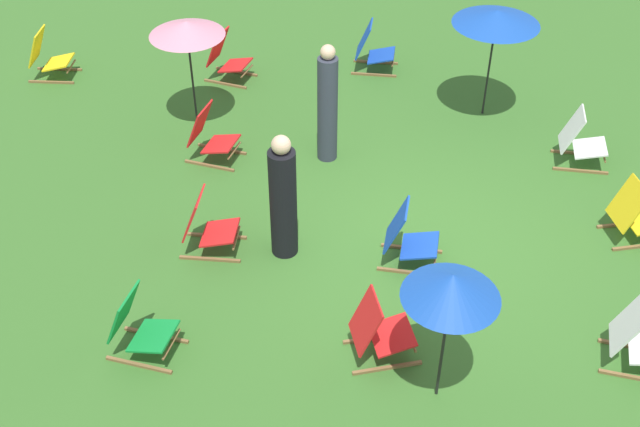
# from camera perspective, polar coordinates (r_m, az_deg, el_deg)

# --- Properties ---
(ground_plane) EXTENTS (40.00, 40.00, 0.00)m
(ground_plane) POSITION_cam_1_polar(r_m,az_deg,el_deg) (10.01, 6.88, -2.43)
(ground_plane) COLOR #386B28
(deckchair_1) EXTENTS (0.49, 0.77, 0.83)m
(deckchair_1) POSITION_cam_1_polar(r_m,az_deg,el_deg) (14.03, -18.92, 10.60)
(deckchair_1) COLOR olive
(deckchair_1) RESTS_ON ground
(deckchair_2) EXTENTS (0.62, 0.84, 0.83)m
(deckchair_2) POSITION_cam_1_polar(r_m,az_deg,el_deg) (8.99, 21.84, -8.35)
(deckchair_2) COLOR olive
(deckchair_2) RESTS_ON ground
(deckchair_3) EXTENTS (0.54, 0.80, 0.83)m
(deckchair_3) POSITION_cam_1_polar(r_m,az_deg,el_deg) (13.54, 3.78, 11.66)
(deckchair_3) COLOR olive
(deckchair_3) RESTS_ON ground
(deckchair_4) EXTENTS (0.56, 0.81, 0.83)m
(deckchair_4) POSITION_cam_1_polar(r_m,az_deg,el_deg) (11.74, 18.14, 4.96)
(deckchair_4) COLOR olive
(deckchair_4) RESTS_ON ground
(deckchair_5) EXTENTS (0.63, 0.85, 0.83)m
(deckchair_5) POSITION_cam_1_polar(r_m,az_deg,el_deg) (8.69, -12.87, -7.91)
(deckchair_5) COLOR olive
(deckchair_5) RESTS_ON ground
(deckchair_6) EXTENTS (0.63, 0.84, 0.83)m
(deckchair_6) POSITION_cam_1_polar(r_m,az_deg,el_deg) (10.61, 21.68, -0.03)
(deckchair_6) COLOR olive
(deckchair_6) RESTS_ON ground
(deckchair_7) EXTENTS (0.69, 0.87, 0.83)m
(deckchair_7) POSITION_cam_1_polar(r_m,az_deg,el_deg) (13.33, -6.72, 10.99)
(deckchair_7) COLOR olive
(deckchair_7) RESTS_ON ground
(deckchair_9) EXTENTS (0.57, 0.82, 0.83)m
(deckchair_9) POSITION_cam_1_polar(r_m,az_deg,el_deg) (9.57, 6.29, -1.75)
(deckchair_9) COLOR olive
(deckchair_9) RESTS_ON ground
(deckchair_11) EXTENTS (0.65, 0.85, 0.83)m
(deckchair_11) POSITION_cam_1_polar(r_m,az_deg,el_deg) (8.46, 4.22, -8.38)
(deckchair_11) COLOR olive
(deckchair_11) RESTS_ON ground
(deckchair_12) EXTENTS (0.52, 0.78, 0.83)m
(deckchair_12) POSITION_cam_1_polar(r_m,az_deg,el_deg) (9.79, -8.12, -0.86)
(deckchair_12) COLOR olive
(deckchair_12) RESTS_ON ground
(deckchair_13) EXTENTS (0.66, 0.86, 0.83)m
(deckchair_13) POSITION_cam_1_polar(r_m,az_deg,el_deg) (11.37, -7.87, 5.51)
(deckchair_13) COLOR olive
(deckchair_13) RESTS_ON ground
(umbrella_0) EXTENTS (0.93, 0.93, 1.67)m
(umbrella_0) POSITION_cam_1_polar(r_m,az_deg,el_deg) (7.34, 9.43, -5.18)
(umbrella_0) COLOR black
(umbrella_0) RESTS_ON ground
(umbrella_1) EXTENTS (1.09, 1.09, 1.66)m
(umbrella_1) POSITION_cam_1_polar(r_m,az_deg,el_deg) (11.67, -9.54, 12.95)
(umbrella_1) COLOR black
(umbrella_1) RESTS_ON ground
(umbrella_2) EXTENTS (1.27, 1.27, 1.71)m
(umbrella_2) POSITION_cam_1_polar(r_m,az_deg,el_deg) (11.98, 12.55, 13.57)
(umbrella_2) COLOR black
(umbrella_2) RESTS_ON ground
(person_0) EXTENTS (0.31, 0.31, 1.77)m
(person_0) POSITION_cam_1_polar(r_m,az_deg,el_deg) (11.03, 0.54, 7.69)
(person_0) COLOR #333847
(person_0) RESTS_ON ground
(person_1) EXTENTS (0.44, 0.44, 1.69)m
(person_1) POSITION_cam_1_polar(r_m,az_deg,el_deg) (9.40, -2.66, 0.98)
(person_1) COLOR black
(person_1) RESTS_ON ground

